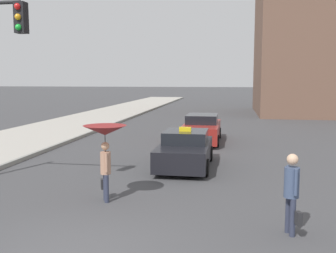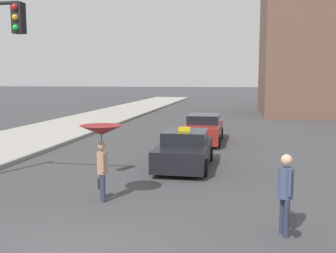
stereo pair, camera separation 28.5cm
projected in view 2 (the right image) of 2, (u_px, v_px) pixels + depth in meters
The scene contains 4 objects.
taxi at pixel (185, 150), 14.68m from camera, with size 1.91×4.07×1.52m.
sedan_red at pixel (203, 129), 20.51m from camera, with size 1.91×4.69×1.43m.
pedestrian_with_umbrella at pixel (102, 138), 10.45m from camera, with size 1.16×1.16×2.07m.
pedestrian_man at pixel (286, 189), 8.19m from camera, with size 0.40×0.58×1.75m.
Camera 2 is at (3.15, -6.55, 3.30)m, focal length 42.00 mm.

